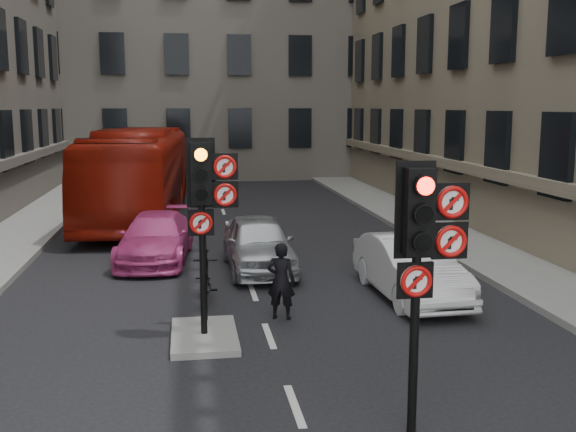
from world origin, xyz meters
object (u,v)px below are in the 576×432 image
object	(u,v)px
car_white	(410,268)
info_sign	(205,252)
bus_red	(139,174)
motorcyclist	(281,281)
signal_near	(424,240)
car_silver	(258,243)
car_pink	(156,238)
motorcycle	(206,277)
signal_far	(206,194)

from	to	relation	value
car_white	info_sign	world-z (taller)	info_sign
bus_red	motorcyclist	bearing A→B (deg)	-71.06
signal_near	info_sign	size ratio (longest dim) A/B	1.69
car_white	motorcyclist	xyz separation A→B (m)	(-3.06, -1.08, 0.10)
bus_red	info_sign	bearing A→B (deg)	-77.68
bus_red	car_silver	bearing A→B (deg)	-64.34
car_silver	signal_near	bearing A→B (deg)	-84.32
car_pink	bus_red	world-z (taller)	bus_red
car_silver	bus_red	xyz separation A→B (m)	(-3.57, 8.70, 0.99)
signal_near	car_silver	xyz separation A→B (m)	(-1.12, 9.14, -1.87)
signal_near	car_silver	size ratio (longest dim) A/B	0.85
bus_red	signal_near	bearing A→B (deg)	-71.91
info_sign	motorcycle	bearing A→B (deg)	98.85
car_pink	motorcyclist	bearing A→B (deg)	-58.70
signal_near	bus_red	size ratio (longest dim) A/B	0.29
motorcyclist	signal_far	bearing A→B (deg)	54.26
signal_near	car_silver	distance (m)	9.39
signal_far	motorcyclist	bearing A→B (deg)	34.12
bus_red	motorcycle	xyz separation A→B (m)	(2.14, -11.31, -1.16)
signal_far	car_silver	bearing A→B (deg)	73.97
signal_near	bus_red	world-z (taller)	signal_near
signal_near	car_white	bearing A→B (deg)	72.23
signal_far	car_pink	world-z (taller)	signal_far
signal_far	bus_red	size ratio (longest dim) A/B	0.29
car_silver	bus_red	world-z (taller)	bus_red
car_white	motorcycle	size ratio (longest dim) A/B	2.33
car_white	motorcyclist	size ratio (longest dim) A/B	2.65
info_sign	bus_red	bearing A→B (deg)	109.83
car_silver	car_white	distance (m)	4.33
car_pink	info_sign	xyz separation A→B (m)	(1.19, -5.87, 0.84)
motorcycle	motorcyclist	xyz separation A→B (m)	(1.45, -1.52, 0.25)
signal_far	car_pink	xyz separation A→B (m)	(-1.22, 6.61, -2.06)
signal_far	bus_red	bearing A→B (deg)	98.62
bus_red	info_sign	xyz separation A→B (m)	(2.07, -13.10, -0.22)
car_pink	motorcyclist	xyz separation A→B (m)	(2.70, -5.60, 0.14)
car_silver	motorcycle	size ratio (longest dim) A/B	2.34
motorcyclist	car_pink	bearing A→B (deg)	-44.10
signal_near	signal_far	distance (m)	4.77
car_pink	signal_near	bearing A→B (deg)	-64.68
signal_far	car_silver	distance (m)	5.70
car_white	info_sign	xyz separation A→B (m)	(-4.58, -1.35, 0.80)
car_white	car_pink	size ratio (longest dim) A/B	0.93
signal_far	bus_red	distance (m)	14.03
signal_near	car_silver	world-z (taller)	signal_near
car_silver	motorcyclist	distance (m)	4.13
car_silver	motorcyclist	world-z (taller)	motorcyclist
car_silver	car_white	world-z (taller)	car_silver
signal_far	info_sign	bearing A→B (deg)	91.98
car_white	signal_near	bearing A→B (deg)	-110.08
motorcyclist	bus_red	bearing A→B (deg)	-54.24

